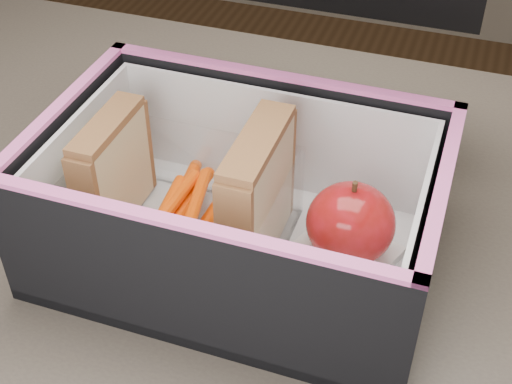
# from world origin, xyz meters

# --- Properties ---
(kitchen_table) EXTENTS (1.20, 0.80, 0.75)m
(kitchen_table) POSITION_xyz_m (0.00, 0.00, 0.66)
(kitchen_table) COLOR brown
(kitchen_table) RESTS_ON ground
(lunch_bag) EXTENTS (0.31, 0.34, 0.26)m
(lunch_bag) POSITION_xyz_m (-0.08, 0.03, 0.82)
(lunch_bag) COLOR black
(lunch_bag) RESTS_ON kitchen_table
(plastic_tub) EXTENTS (0.17, 0.12, 0.07)m
(plastic_tub) POSITION_xyz_m (-0.13, 0.02, 0.80)
(plastic_tub) COLOR white
(plastic_tub) RESTS_ON lunch_bag
(sandwich_left) EXTENTS (0.02, 0.09, 0.10)m
(sandwich_left) POSITION_xyz_m (-0.19, 0.02, 0.82)
(sandwich_left) COLOR #D0BB8A
(sandwich_left) RESTS_ON plastic_tub
(sandwich_right) EXTENTS (0.03, 0.10, 0.11)m
(sandwich_right) POSITION_xyz_m (-0.06, 0.02, 0.82)
(sandwich_right) COLOR #D0BB8A
(sandwich_right) RESTS_ON plastic_tub
(carrot_sticks) EXTENTS (0.05, 0.14, 0.03)m
(carrot_sticks) POSITION_xyz_m (-0.13, 0.02, 0.78)
(carrot_sticks) COLOR #E74600
(carrot_sticks) RESTS_ON plastic_tub
(paper_napkin) EXTENTS (0.10, 0.10, 0.01)m
(paper_napkin) POSITION_xyz_m (0.00, 0.03, 0.77)
(paper_napkin) COLOR white
(paper_napkin) RESTS_ON lunch_bag
(red_apple) EXTENTS (0.08, 0.08, 0.07)m
(red_apple) POSITION_xyz_m (0.01, 0.03, 0.80)
(red_apple) COLOR maroon
(red_apple) RESTS_ON paper_napkin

